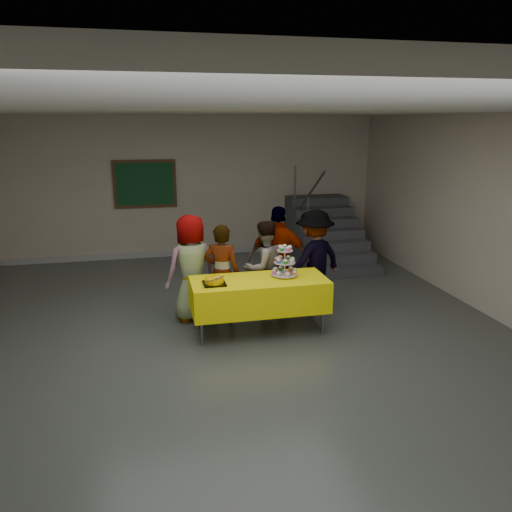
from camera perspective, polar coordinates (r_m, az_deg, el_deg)
The scene contains 11 objects.
room_shell at distance 5.91m, azimuth -2.57°, elevation 7.90°, with size 10.00×10.04×3.02m.
bake_table at distance 6.94m, azimuth 0.36°, elevation -4.36°, with size 1.88×0.78×0.77m.
cupcake_stand at distance 6.98m, azimuth 3.29°, elevation -0.88°, with size 0.38×0.38×0.44m.
bear_cake at distance 6.68m, azimuth -4.80°, elevation -2.75°, with size 0.32×0.36×0.12m.
schoolchild_a at distance 7.39m, azimuth -7.37°, elevation -1.34°, with size 0.77×0.50×1.58m, color slate.
schoolchild_b at distance 7.31m, azimuth -3.91°, elevation -1.96°, with size 0.53×0.35×1.46m, color slate.
schoolchild_c at distance 7.58m, azimuth 0.89°, elevation -1.34°, with size 0.70×0.55×1.44m, color slate.
schoolchild_d at distance 7.69m, azimuth 2.64°, elevation -0.34°, with size 0.96×0.40×1.64m, color slate.
schoolchild_e at distance 7.78m, azimuth 6.64°, elevation -0.48°, with size 1.02×0.59×1.58m, color slate.
staircase at distance 10.83m, azimuth 7.82°, elevation 2.30°, with size 1.30×2.40×2.04m.
noticeboard at distance 10.79m, azimuth -12.58°, elevation 8.03°, with size 1.30×0.05×1.00m.
Camera 1 is at (-1.02, -5.75, 2.88)m, focal length 35.00 mm.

